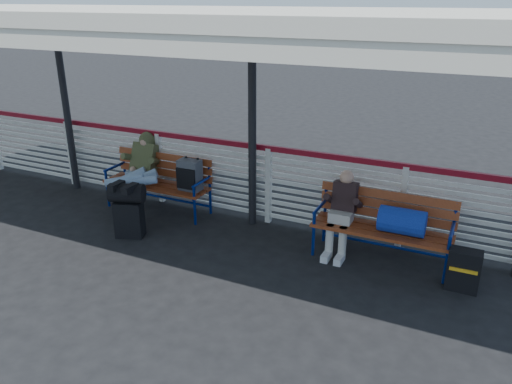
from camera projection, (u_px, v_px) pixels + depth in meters
The scene contains 9 objects.
ground at pixel (84, 247), 7.03m from camera, with size 60.00×60.00×0.00m, color black.
fence at pixel (160, 165), 8.39m from camera, with size 12.08×0.08×1.24m.
canopy at pixel (102, 17), 6.65m from camera, with size 12.60×3.60×3.16m.
luggage_stack at pixel (128, 208), 7.20m from camera, with size 0.56×0.43×0.82m.
bench_left at pixel (170, 176), 8.00m from camera, with size 1.80×0.56×0.96m.
bench_right at pixel (393, 221), 6.44m from camera, with size 1.80×0.56×0.92m.
traveler_man at pixel (137, 174), 7.81m from camera, with size 0.94×1.61×0.77m.
companion_person at pixel (342, 212), 6.70m from camera, with size 0.32×0.66×1.15m.
suitcase_side at pixel (463, 270), 5.93m from camera, with size 0.38×0.23×0.52m.
Camera 1 is at (4.87, -4.62, 3.30)m, focal length 35.00 mm.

